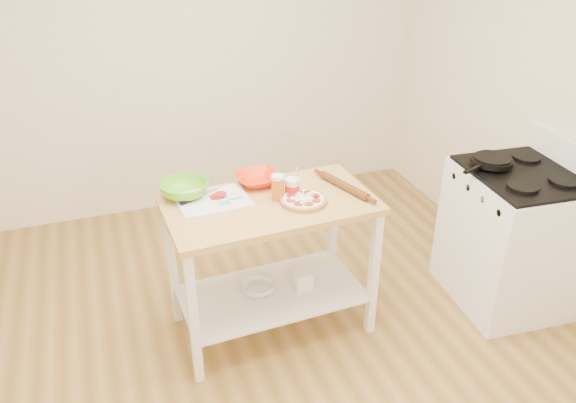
% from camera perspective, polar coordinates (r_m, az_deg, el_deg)
% --- Properties ---
extents(room_shell, '(4.04, 4.54, 2.74)m').
position_cam_1_polar(room_shell, '(2.64, -1.19, 4.35)').
color(room_shell, '#A47A3C').
rests_on(room_shell, ground).
extents(prep_island, '(1.22, 0.70, 0.90)m').
position_cam_1_polar(prep_island, '(3.33, -1.75, -3.84)').
color(prep_island, tan).
rests_on(prep_island, ground).
extents(gas_stove, '(0.71, 0.81, 1.11)m').
position_cam_1_polar(gas_stove, '(3.96, 21.68, -3.37)').
color(gas_stove, white).
rests_on(gas_stove, ground).
extents(skillet, '(0.40, 0.26, 0.03)m').
position_cam_1_polar(skillet, '(3.75, 19.96, 3.88)').
color(skillet, black).
rests_on(skillet, gas_stove).
extents(pizza, '(0.27, 0.27, 0.04)m').
position_cam_1_polar(pizza, '(3.19, 1.57, 0.16)').
color(pizza, tan).
rests_on(pizza, prep_island).
extents(cutting_board, '(0.42, 0.32, 0.04)m').
position_cam_1_polar(cutting_board, '(3.24, -7.68, 0.17)').
color(cutting_board, white).
rests_on(cutting_board, prep_island).
extents(spatula, '(0.15, 0.05, 0.01)m').
position_cam_1_polar(spatula, '(3.20, -5.88, 0.13)').
color(spatula, '#55D7C8').
rests_on(spatula, cutting_board).
extents(knife, '(0.25, 0.15, 0.01)m').
position_cam_1_polar(knife, '(3.25, -9.52, 0.31)').
color(knife, silver).
rests_on(knife, cutting_board).
extents(orange_bowl, '(0.27, 0.27, 0.06)m').
position_cam_1_polar(orange_bowl, '(3.40, -3.13, 2.29)').
color(orange_bowl, red).
rests_on(orange_bowl, prep_island).
extents(green_bowl, '(0.34, 0.34, 0.09)m').
position_cam_1_polar(green_bowl, '(3.30, -10.47, 1.20)').
color(green_bowl, '#64C122').
rests_on(green_bowl, prep_island).
extents(beer_pint, '(0.08, 0.08, 0.15)m').
position_cam_1_polar(beer_pint, '(3.19, -1.06, 1.44)').
color(beer_pint, '#CA5D15').
rests_on(beer_pint, prep_island).
extents(yogurt_tub, '(0.09, 0.09, 0.18)m').
position_cam_1_polar(yogurt_tub, '(3.25, 0.42, 1.47)').
color(yogurt_tub, white).
rests_on(yogurt_tub, prep_island).
extents(rolling_pin, '(0.17, 0.39, 0.05)m').
position_cam_1_polar(rolling_pin, '(3.35, 5.71, 1.60)').
color(rolling_pin, brown).
rests_on(rolling_pin, prep_island).
extents(shelf_glass_bowl, '(0.27, 0.27, 0.07)m').
position_cam_1_polar(shelf_glass_bowl, '(3.54, -3.03, -8.65)').
color(shelf_glass_bowl, silver).
rests_on(shelf_glass_bowl, prep_island).
extents(shelf_bin, '(0.11, 0.11, 0.11)m').
position_cam_1_polar(shelf_bin, '(3.56, 1.43, -7.92)').
color(shelf_bin, white).
rests_on(shelf_bin, prep_island).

